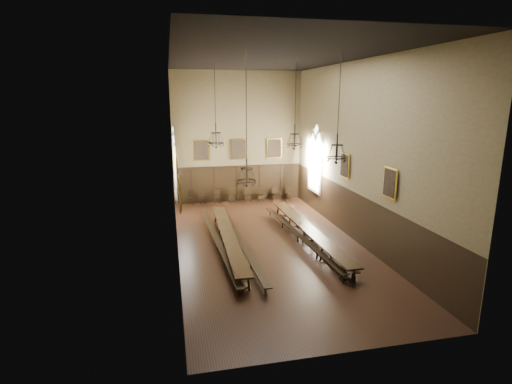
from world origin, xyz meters
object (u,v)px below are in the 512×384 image
object	(u,v)px
chair_3	(232,198)
chair_5	(261,197)
chair_6	(275,196)
chair_7	(289,196)
table_left	(229,241)
table_right	(308,235)
bench_right_outer	(316,233)
chair_1	(203,200)
bench_left_outer	(218,243)
chandelier_back_right	(295,139)
chandelier_front_right	(337,151)
chair_0	(191,200)
bench_left_inner	(240,242)
chandelier_back_left	(216,138)
chandelier_front_left	(247,171)
chair_2	(217,199)
chair_4	(248,197)
bench_right_inner	(298,236)

from	to	relation	value
chair_3	chair_5	size ratio (longest dim) A/B	1.12
chair_6	chair_7	bearing A→B (deg)	-12.01
table_left	table_right	size ratio (longest dim) A/B	0.97
bench_right_outer	chair_1	distance (m)	9.83
chair_5	chair_3	bearing A→B (deg)	-163.20
bench_left_outer	chair_7	bearing A→B (deg)	54.08
chair_6	bench_right_outer	bearing A→B (deg)	-98.78
chandelier_back_right	chandelier_front_right	distance (m)	5.80
chair_3	chair_6	xyz separation A→B (m)	(3.15, -0.03, -0.03)
table_left	chair_5	world-z (taller)	chair_5
table_left	chair_6	size ratio (longest dim) A/B	11.02
chair_0	bench_right_outer	bearing A→B (deg)	-34.81
chair_7	chair_3	bearing A→B (deg)	-173.65
chair_5	chandelier_front_right	world-z (taller)	chandelier_front_right
bench_left_inner	chandelier_front_right	distance (m)	6.57
table_left	chandelier_back_left	xyz separation A→B (m)	(-0.14, 3.05, 4.76)
chair_0	chair_5	xyz separation A→B (m)	(4.97, -0.13, -0.01)
chair_3	chandelier_front_left	world-z (taller)	chandelier_front_left
chair_2	chair_4	size ratio (longest dim) A/B	0.96
table_right	chair_6	world-z (taller)	chair_6
chair_3	chair_6	world-z (taller)	chair_3
bench_left_inner	chair_3	size ratio (longest dim) A/B	10.61
chandelier_back_left	bench_right_outer	bearing A→B (deg)	-28.54
table_left	chandelier_front_right	distance (m)	6.84
chair_3	chair_6	size ratio (longest dim) A/B	1.13
table_left	chair_4	distance (m)	9.17
bench_left_inner	chandelier_back_left	distance (m)	5.75
chair_0	chair_1	bearing A→B (deg)	17.28
chair_2	chair_5	bearing A→B (deg)	14.37
table_right	chandelier_front_left	size ratio (longest dim) A/B	1.97
chair_6	chandelier_front_right	size ratio (longest dim) A/B	0.20
chair_0	chair_2	distance (m)	1.82
bench_right_inner	chair_6	world-z (taller)	chair_6
chair_0	chair_6	world-z (taller)	chair_0
chair_4	chandelier_back_right	bearing A→B (deg)	-65.58
chair_1	chandelier_front_right	bearing A→B (deg)	-68.34
table_left	chair_5	size ratio (longest dim) A/B	11.01
bench_left_inner	chandelier_front_left	world-z (taller)	chandelier_front_left
bench_left_outer	bench_right_inner	xyz separation A→B (m)	(4.14, 0.11, -0.01)
chair_3	chandelier_back_left	bearing A→B (deg)	-102.96
chandelier_back_right	chair_2	bearing A→B (deg)	124.60
bench_right_outer	chair_3	world-z (taller)	chair_3
bench_left_inner	bench_right_inner	distance (m)	3.06
table_left	bench_right_outer	bearing A→B (deg)	5.23
chair_7	chandelier_back_left	bearing A→B (deg)	-128.41
chair_2	bench_left_outer	bearing A→B (deg)	-82.01
table_right	chair_5	bearing A→B (deg)	92.88
chandelier_back_left	chandelier_front_right	bearing A→B (deg)	-51.93
chandelier_front_left	bench_left_inner	bearing A→B (deg)	86.28
bench_left_inner	chandelier_back_right	xyz separation A→B (m)	(3.71, 3.17, 4.63)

